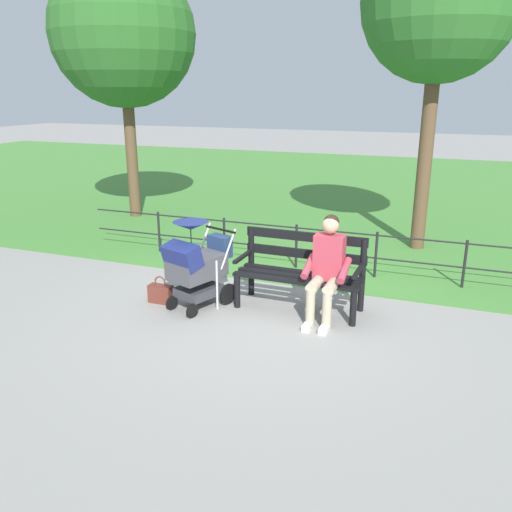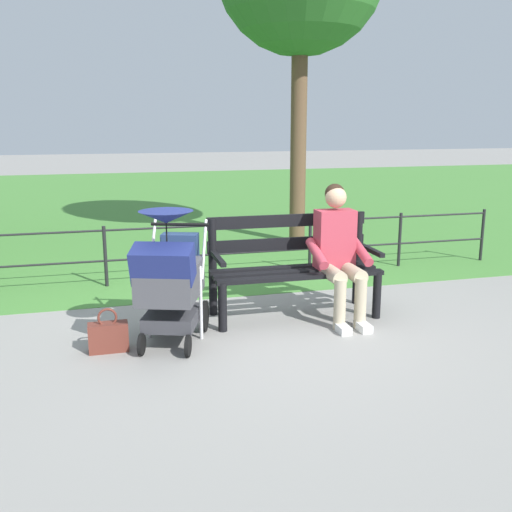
{
  "view_description": "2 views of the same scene",
  "coord_description": "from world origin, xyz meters",
  "px_view_note": "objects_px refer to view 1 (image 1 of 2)",
  "views": [
    {
      "loc": [
        -2.21,
        5.98,
        2.7
      ],
      "look_at": [
        -0.01,
        0.21,
        0.73
      ],
      "focal_mm": 36.91,
      "sensor_mm": 36.0,
      "label": 1
    },
    {
      "loc": [
        1.27,
        5.1,
        1.85
      ],
      "look_at": [
        -0.05,
        0.22,
        0.68
      ],
      "focal_mm": 41.26,
      "sensor_mm": 36.0,
      "label": 2
    }
  ],
  "objects_px": {
    "park_bench": "(301,268)",
    "tree_behind_fence": "(123,34)",
    "handbag": "(161,293)",
    "stroller": "(196,264)",
    "tree_near_bench": "(440,4)",
    "person_on_bench": "(327,266)"
  },
  "relations": [
    {
      "from": "person_on_bench",
      "to": "stroller",
      "type": "bearing_deg",
      "value": 9.18
    },
    {
      "from": "park_bench",
      "to": "tree_behind_fence",
      "type": "relative_size",
      "value": 0.31
    },
    {
      "from": "park_bench",
      "to": "stroller",
      "type": "distance_m",
      "value": 1.33
    },
    {
      "from": "person_on_bench",
      "to": "handbag",
      "type": "distance_m",
      "value": 2.23
    },
    {
      "from": "park_bench",
      "to": "tree_behind_fence",
      "type": "distance_m",
      "value": 6.88
    },
    {
      "from": "stroller",
      "to": "person_on_bench",
      "type": "bearing_deg",
      "value": -170.82
    },
    {
      "from": "park_bench",
      "to": "stroller",
      "type": "bearing_deg",
      "value": 21.42
    },
    {
      "from": "park_bench",
      "to": "stroller",
      "type": "height_order",
      "value": "stroller"
    },
    {
      "from": "handbag",
      "to": "tree_near_bench",
      "type": "xyz_separation_m",
      "value": [
        -2.95,
        -3.83,
        3.83
      ]
    },
    {
      "from": "stroller",
      "to": "tree_behind_fence",
      "type": "relative_size",
      "value": 0.22
    },
    {
      "from": "tree_behind_fence",
      "to": "park_bench",
      "type": "bearing_deg",
      "value": 143.17
    },
    {
      "from": "park_bench",
      "to": "person_on_bench",
      "type": "distance_m",
      "value": 0.47
    },
    {
      "from": "handbag",
      "to": "tree_near_bench",
      "type": "height_order",
      "value": "tree_near_bench"
    },
    {
      "from": "tree_near_bench",
      "to": "tree_behind_fence",
      "type": "xyz_separation_m",
      "value": [
        6.06,
        -0.34,
        -0.21
      ]
    },
    {
      "from": "person_on_bench",
      "to": "tree_near_bench",
      "type": "height_order",
      "value": "tree_near_bench"
    },
    {
      "from": "park_bench",
      "to": "handbag",
      "type": "relative_size",
      "value": 4.35
    },
    {
      "from": "tree_behind_fence",
      "to": "tree_near_bench",
      "type": "bearing_deg",
      "value": 176.81
    },
    {
      "from": "stroller",
      "to": "tree_near_bench",
      "type": "relative_size",
      "value": 0.22
    },
    {
      "from": "stroller",
      "to": "tree_near_bench",
      "type": "distance_m",
      "value": 5.62
    },
    {
      "from": "park_bench",
      "to": "tree_behind_fence",
      "type": "height_order",
      "value": "tree_behind_fence"
    },
    {
      "from": "stroller",
      "to": "handbag",
      "type": "height_order",
      "value": "stroller"
    },
    {
      "from": "stroller",
      "to": "tree_near_bench",
      "type": "xyz_separation_m",
      "value": [
        -2.42,
        -3.79,
        3.36
      ]
    }
  ]
}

